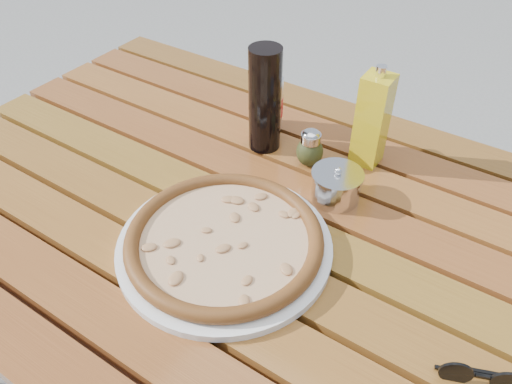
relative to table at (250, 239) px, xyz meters
The scene contains 10 objects.
table is the anchor object (origin of this frame).
plate 0.13m from the table, 80.33° to the right, with size 0.36×0.36×0.01m, color white.
pizza 0.14m from the table, 80.33° to the right, with size 0.40×0.40×0.03m.
pepper_shaker 0.25m from the table, 117.12° to the left, with size 0.06×0.06×0.08m.
oregano_shaker 0.22m from the table, 83.23° to the left, with size 0.06×0.06×0.08m.
dark_bottle 0.28m from the table, 115.44° to the left, with size 0.07×0.07×0.22m, color black.
soda_can 0.31m from the table, 115.92° to the left, with size 0.07×0.07×0.12m.
olive_oil_cruet 0.33m from the table, 66.33° to the left, with size 0.06×0.06×0.21m.
parmesan_tin 0.19m from the table, 45.90° to the left, with size 0.12×0.12×0.07m.
sunglasses 0.46m from the table, 14.26° to the right, with size 0.11×0.06×0.04m.
Camera 1 is at (0.38, -0.55, 1.37)m, focal length 35.00 mm.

